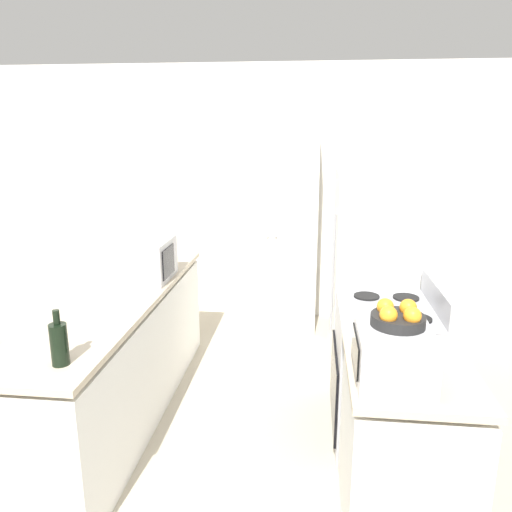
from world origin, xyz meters
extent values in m
cube|color=silver|center=(0.00, 3.42, 1.30)|extent=(7.00, 0.06, 2.60)
cube|color=silver|center=(-0.89, 1.32, 0.41)|extent=(0.58, 2.40, 0.82)
cube|color=#B7A88E|center=(-0.89, 1.32, 0.87)|extent=(0.60, 2.45, 0.04)
cube|color=silver|center=(0.89, 0.49, 0.41)|extent=(0.58, 0.77, 0.82)
cube|color=#B7A88E|center=(0.89, 0.49, 0.87)|extent=(0.60, 0.79, 0.04)
cube|color=white|center=(0.04, 3.11, 0.99)|extent=(0.85, 0.54, 1.99)
sphere|color=#B2B2B7|center=(0.00, 2.82, 0.99)|extent=(0.03, 0.03, 0.03)
sphere|color=#B2B2B7|center=(0.08, 2.82, 0.99)|extent=(0.03, 0.03, 0.03)
cube|color=#9E9EA3|center=(0.91, 1.30, 0.44)|extent=(0.64, 0.79, 0.89)
cube|color=black|center=(0.59, 1.30, 0.33)|extent=(0.02, 0.69, 0.49)
cube|color=#9E9EA3|center=(1.20, 1.30, 0.97)|extent=(0.06, 0.75, 0.16)
cylinder|color=black|center=(0.79, 1.11, 0.89)|extent=(0.17, 0.17, 0.01)
cylinder|color=black|center=(0.79, 1.49, 0.89)|extent=(0.17, 0.17, 0.01)
cylinder|color=black|center=(1.04, 1.11, 0.89)|extent=(0.17, 0.17, 0.01)
cylinder|color=black|center=(1.04, 1.49, 0.89)|extent=(0.17, 0.17, 0.01)
cube|color=white|center=(0.93, 2.11, 0.83)|extent=(0.67, 0.75, 1.66)
cylinder|color=gray|center=(0.58, 1.90, 0.92)|extent=(0.02, 0.02, 0.92)
cube|color=#B2B2B7|center=(-0.82, 1.71, 1.04)|extent=(0.38, 0.45, 0.30)
cube|color=black|center=(-0.62, 1.68, 1.04)|extent=(0.01, 0.28, 0.21)
cylinder|color=black|center=(-0.77, 0.33, 0.99)|extent=(0.08, 0.08, 0.21)
cylinder|color=black|center=(-0.77, 0.33, 1.13)|extent=(0.03, 0.03, 0.07)
cube|color=#B2B2B7|center=(0.79, 0.39, 1.01)|extent=(0.32, 0.44, 0.24)
cube|color=black|center=(0.62, 0.39, 1.01)|extent=(0.01, 0.31, 0.15)
cylinder|color=black|center=(0.80, 0.41, 1.16)|extent=(0.24, 0.24, 0.05)
sphere|color=orange|center=(0.85, 0.46, 1.20)|extent=(0.08, 0.08, 0.08)
sphere|color=orange|center=(0.75, 0.46, 1.20)|extent=(0.08, 0.08, 0.08)
sphere|color=orange|center=(0.75, 0.36, 1.20)|extent=(0.08, 0.08, 0.08)
sphere|color=orange|center=(0.85, 0.36, 1.20)|extent=(0.08, 0.08, 0.08)
camera|label=1|loc=(0.41, -1.72, 1.99)|focal=35.00mm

